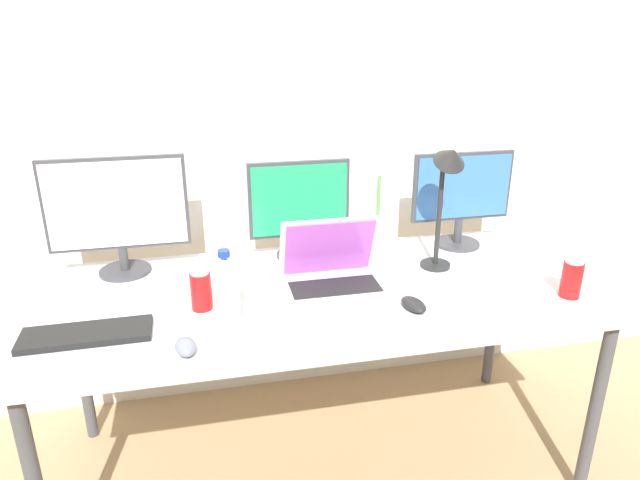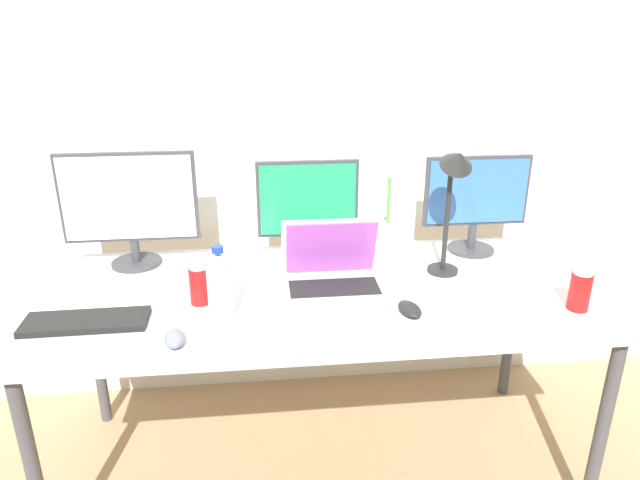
{
  "view_description": "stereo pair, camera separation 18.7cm",
  "coord_description": "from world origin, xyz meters",
  "px_view_note": "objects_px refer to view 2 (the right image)",
  "views": [
    {
      "loc": [
        -0.37,
        -1.7,
        1.6
      ],
      "look_at": [
        0.0,
        0.0,
        0.92
      ],
      "focal_mm": 32.0,
      "sensor_mm": 36.0,
      "label": 1
    },
    {
      "loc": [
        -0.19,
        -1.73,
        1.6
      ],
      "look_at": [
        0.0,
        0.0,
        0.92
      ],
      "focal_mm": 32.0,
      "sensor_mm": 36.0,
      "label": 2
    }
  ],
  "objects_px": {
    "monitor_left": "(129,205)",
    "soda_can_near_keyboard": "(580,291)",
    "work_desk": "(320,304)",
    "mouse_by_keyboard": "(174,339)",
    "keyboard_main": "(496,298)",
    "soda_can_by_laptop": "(200,285)",
    "monitor_center": "(308,207)",
    "desk_lamp": "(454,187)",
    "bamboo_vase": "(387,236)",
    "mouse_by_laptop": "(410,309)",
    "monitor_right": "(476,200)",
    "laptop_silver": "(333,272)",
    "keyboard_aux": "(86,322)",
    "water_bottle": "(220,286)"
  },
  "relations": [
    {
      "from": "desk_lamp",
      "to": "mouse_by_keyboard",
      "type": "bearing_deg",
      "value": -158.29
    },
    {
      "from": "mouse_by_keyboard",
      "to": "soda_can_near_keyboard",
      "type": "relative_size",
      "value": 0.75
    },
    {
      "from": "keyboard_aux",
      "to": "desk_lamp",
      "type": "relative_size",
      "value": 0.75
    },
    {
      "from": "soda_can_near_keyboard",
      "to": "bamboo_vase",
      "type": "xyz_separation_m",
      "value": [
        -0.5,
        0.53,
        0.01
      ]
    },
    {
      "from": "water_bottle",
      "to": "desk_lamp",
      "type": "distance_m",
      "value": 0.84
    },
    {
      "from": "keyboard_main",
      "to": "water_bottle",
      "type": "xyz_separation_m",
      "value": [
        -0.88,
        -0.03,
        0.1
      ]
    },
    {
      "from": "monitor_center",
      "to": "soda_can_near_keyboard",
      "type": "relative_size",
      "value": 3.02
    },
    {
      "from": "soda_can_by_laptop",
      "to": "bamboo_vase",
      "type": "relative_size",
      "value": 0.42
    },
    {
      "from": "soda_can_by_laptop",
      "to": "keyboard_aux",
      "type": "bearing_deg",
      "value": -161.87
    },
    {
      "from": "mouse_by_keyboard",
      "to": "desk_lamp",
      "type": "bearing_deg",
      "value": 13.28
    },
    {
      "from": "laptop_silver",
      "to": "keyboard_aux",
      "type": "height_order",
      "value": "laptop_silver"
    },
    {
      "from": "monitor_right",
      "to": "desk_lamp",
      "type": "height_order",
      "value": "desk_lamp"
    },
    {
      "from": "keyboard_main",
      "to": "soda_can_by_laptop",
      "type": "xyz_separation_m",
      "value": [
        -0.96,
        0.09,
        0.05
      ]
    },
    {
      "from": "work_desk",
      "to": "keyboard_aux",
      "type": "xyz_separation_m",
      "value": [
        -0.73,
        -0.16,
        0.06
      ]
    },
    {
      "from": "monitor_left",
      "to": "monitor_right",
      "type": "distance_m",
      "value": 1.29
    },
    {
      "from": "monitor_center",
      "to": "laptop_silver",
      "type": "xyz_separation_m",
      "value": [
        0.06,
        -0.29,
        -0.14
      ]
    },
    {
      "from": "desk_lamp",
      "to": "monitor_center",
      "type": "bearing_deg",
      "value": 152.45
    },
    {
      "from": "monitor_center",
      "to": "desk_lamp",
      "type": "xyz_separation_m",
      "value": [
        0.47,
        -0.25,
        0.13
      ]
    },
    {
      "from": "monitor_center",
      "to": "bamboo_vase",
      "type": "height_order",
      "value": "monitor_center"
    },
    {
      "from": "monitor_left",
      "to": "laptop_silver",
      "type": "relative_size",
      "value": 1.43
    },
    {
      "from": "water_bottle",
      "to": "soda_can_near_keyboard",
      "type": "bearing_deg",
      "value": -2.95
    },
    {
      "from": "soda_can_near_keyboard",
      "to": "mouse_by_laptop",
      "type": "bearing_deg",
      "value": 177.22
    },
    {
      "from": "monitor_center",
      "to": "mouse_by_keyboard",
      "type": "bearing_deg",
      "value": -125.42
    },
    {
      "from": "monitor_left",
      "to": "soda_can_near_keyboard",
      "type": "xyz_separation_m",
      "value": [
        1.46,
        -0.51,
        -0.17
      ]
    },
    {
      "from": "work_desk",
      "to": "soda_can_near_keyboard",
      "type": "bearing_deg",
      "value": -15.88
    },
    {
      "from": "laptop_silver",
      "to": "bamboo_vase",
      "type": "relative_size",
      "value": 1.12
    },
    {
      "from": "desk_lamp",
      "to": "keyboard_main",
      "type": "bearing_deg",
      "value": -62.02
    },
    {
      "from": "monitor_left",
      "to": "water_bottle",
      "type": "distance_m",
      "value": 0.58
    },
    {
      "from": "water_bottle",
      "to": "monitor_center",
      "type": "bearing_deg",
      "value": 56.78
    },
    {
      "from": "work_desk",
      "to": "mouse_by_keyboard",
      "type": "height_order",
      "value": "mouse_by_keyboard"
    },
    {
      "from": "monitor_right",
      "to": "keyboard_aux",
      "type": "height_order",
      "value": "monitor_right"
    },
    {
      "from": "monitor_right",
      "to": "keyboard_aux",
      "type": "distance_m",
      "value": 1.44
    },
    {
      "from": "keyboard_main",
      "to": "bamboo_vase",
      "type": "height_order",
      "value": "bamboo_vase"
    },
    {
      "from": "work_desk",
      "to": "water_bottle",
      "type": "relative_size",
      "value": 7.85
    },
    {
      "from": "monitor_right",
      "to": "desk_lamp",
      "type": "distance_m",
      "value": 0.31
    },
    {
      "from": "monitor_left",
      "to": "desk_lamp",
      "type": "height_order",
      "value": "desk_lamp"
    },
    {
      "from": "monitor_center",
      "to": "soda_can_by_laptop",
      "type": "xyz_separation_m",
      "value": [
        -0.38,
        -0.35,
        -0.14
      ]
    },
    {
      "from": "soda_can_by_laptop",
      "to": "bamboo_vase",
      "type": "height_order",
      "value": "bamboo_vase"
    },
    {
      "from": "work_desk",
      "to": "soda_can_near_keyboard",
      "type": "distance_m",
      "value": 0.84
    },
    {
      "from": "work_desk",
      "to": "keyboard_aux",
      "type": "height_order",
      "value": "keyboard_aux"
    },
    {
      "from": "soda_can_near_keyboard",
      "to": "bamboo_vase",
      "type": "distance_m",
      "value": 0.73
    },
    {
      "from": "laptop_silver",
      "to": "soda_can_by_laptop",
      "type": "bearing_deg",
      "value": -171.52
    },
    {
      "from": "keyboard_main",
      "to": "monitor_left",
      "type": "bearing_deg",
      "value": 162.6
    },
    {
      "from": "monitor_right",
      "to": "keyboard_aux",
      "type": "bearing_deg",
      "value": -161.95
    },
    {
      "from": "soda_can_near_keyboard",
      "to": "monitor_right",
      "type": "bearing_deg",
      "value": 107.88
    },
    {
      "from": "keyboard_aux",
      "to": "mouse_by_keyboard",
      "type": "distance_m",
      "value": 0.32
    },
    {
      "from": "monitor_center",
      "to": "laptop_silver",
      "type": "distance_m",
      "value": 0.33
    },
    {
      "from": "monitor_left",
      "to": "laptop_silver",
      "type": "xyz_separation_m",
      "value": [
        0.7,
        -0.27,
        -0.18
      ]
    },
    {
      "from": "monitor_right",
      "to": "water_bottle",
      "type": "distance_m",
      "value": 1.06
    },
    {
      "from": "keyboard_main",
      "to": "soda_can_by_laptop",
      "type": "bearing_deg",
      "value": 176.58
    }
  ]
}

